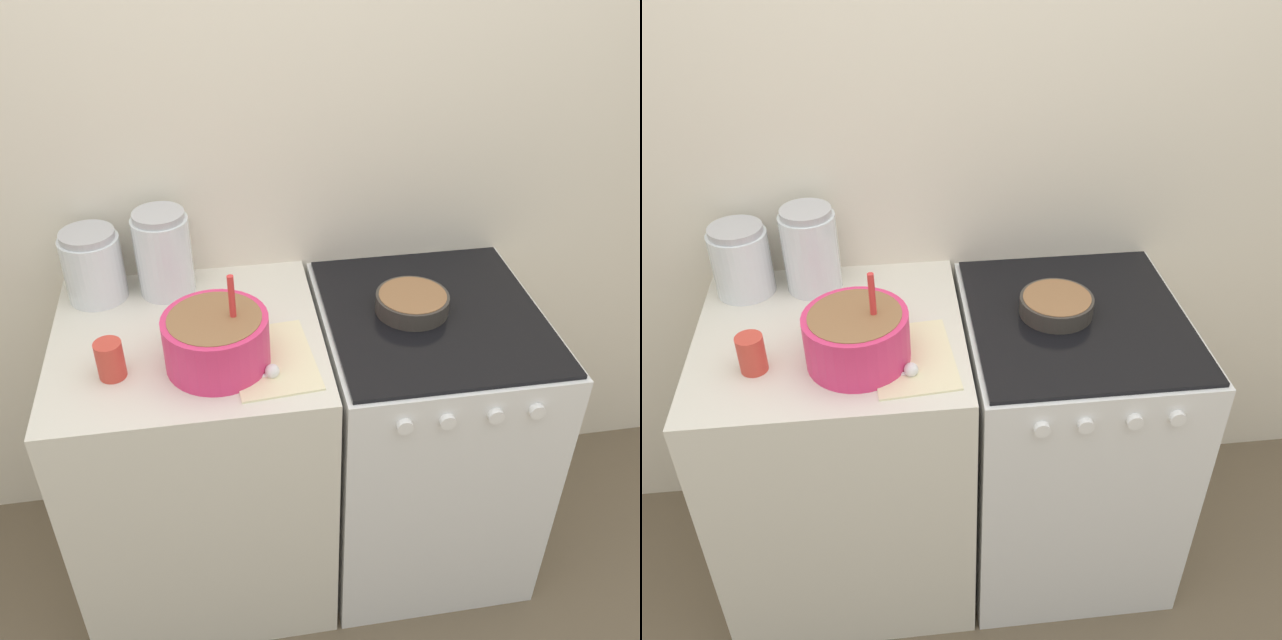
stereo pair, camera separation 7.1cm
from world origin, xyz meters
TOP-DOWN VIEW (x-y plane):
  - ground_plane at (0.00, 0.00)m, footprint 12.00×12.00m
  - wall_back at (0.00, 0.70)m, footprint 4.42×0.05m
  - countertop_cabinet at (-0.36, 0.34)m, footprint 0.71×0.67m
  - stove at (0.32, 0.34)m, footprint 0.61×0.69m
  - mixing_bowl at (-0.28, 0.21)m, footprint 0.26×0.26m
  - baking_pan at (0.26, 0.36)m, footprint 0.20×0.20m
  - storage_jar_left at (-0.60, 0.57)m, footprint 0.17×0.17m
  - storage_jar_middle at (-0.40, 0.57)m, footprint 0.16×0.16m
  - tin_can at (-0.53, 0.20)m, footprint 0.07×0.07m
  - recipe_page at (-0.14, 0.20)m, footprint 0.23×0.31m
  - measuring_spoon at (-0.16, 0.13)m, footprint 0.12×0.04m

SIDE VIEW (x-z plane):
  - ground_plane at x=0.00m, z-range 0.00..0.00m
  - stove at x=0.32m, z-range 0.00..0.92m
  - countertop_cabinet at x=-0.36m, z-range 0.00..0.92m
  - recipe_page at x=-0.14m, z-range 0.92..0.92m
  - measuring_spoon at x=-0.16m, z-range 0.92..0.95m
  - baking_pan at x=0.26m, z-range 0.92..0.97m
  - tin_can at x=-0.53m, z-range 0.92..1.02m
  - mixing_bowl at x=-0.28m, z-range 0.87..1.12m
  - storage_jar_left at x=-0.60m, z-range 0.90..1.11m
  - storage_jar_middle at x=-0.40m, z-range 0.90..1.15m
  - wall_back at x=0.00m, z-range 0.00..2.40m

